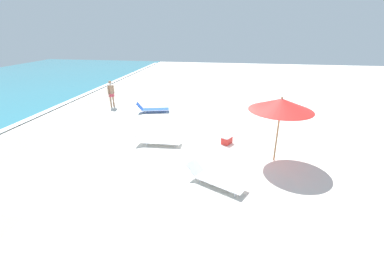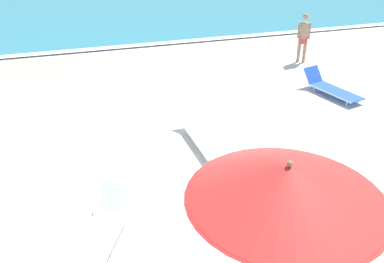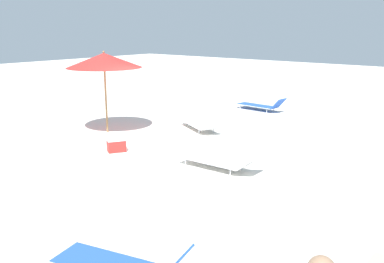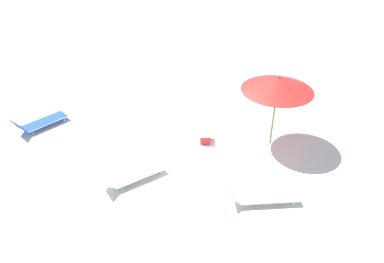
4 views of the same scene
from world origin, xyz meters
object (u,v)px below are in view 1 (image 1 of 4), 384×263
sun_lounger_near_water_right (215,179)px  cooler_box (227,140)px  sun_lounger_under_umbrella (157,140)px  beachgoer_wading_adult (111,92)px  beach_umbrella (281,105)px  sun_lounger_beside_umbrella (152,109)px

sun_lounger_near_water_right → cooler_box: (3.38, -0.28, -0.03)m
sun_lounger_under_umbrella → beachgoer_wading_adult: size_ratio=1.21×
beach_umbrella → beachgoer_wading_adult: bearing=58.3°
sun_lounger_beside_umbrella → cooler_box: 6.27m
sun_lounger_beside_umbrella → sun_lounger_under_umbrella: bearing=-174.2°
sun_lounger_beside_umbrella → sun_lounger_near_water_right: (-7.41, -4.52, -0.01)m
beach_umbrella → sun_lounger_near_water_right: bearing=133.3°
beachgoer_wading_adult → cooler_box: 9.13m
beach_umbrella → sun_lounger_beside_umbrella: bearing=51.7°
beach_umbrella → cooler_box: beach_umbrella is taller
sun_lounger_beside_umbrella → beach_umbrella: bearing=-142.6°
cooler_box → sun_lounger_near_water_right: bearing=-155.4°
sun_lounger_under_umbrella → sun_lounger_near_water_right: sun_lounger_near_water_right is taller
beach_umbrella → cooler_box: (1.29, 1.94, -2.12)m
beachgoer_wading_adult → cooler_box: (-4.71, -7.78, -0.81)m
beach_umbrella → sun_lounger_near_water_right: (-2.09, 2.22, -2.09)m
beach_umbrella → sun_lounger_beside_umbrella: size_ratio=1.27×
beachgoer_wading_adult → sun_lounger_under_umbrella: bearing=-105.8°
beach_umbrella → beachgoer_wading_adult: 11.49m
sun_lounger_under_umbrella → sun_lounger_beside_umbrella: 4.93m
sun_lounger_under_umbrella → cooler_box: (0.60, -3.11, -0.03)m
beachgoer_wading_adult → cooler_box: bearing=-88.3°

